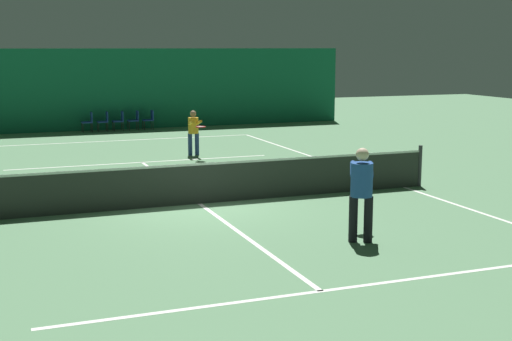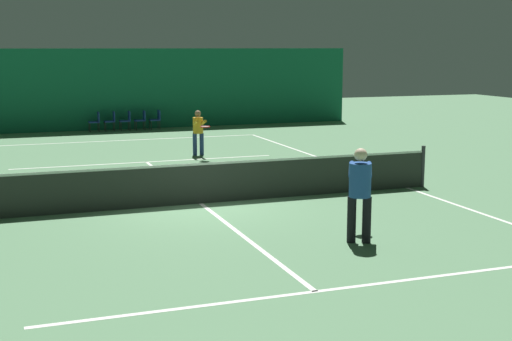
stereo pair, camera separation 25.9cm
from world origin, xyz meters
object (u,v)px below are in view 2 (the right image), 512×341
player_near (360,188)px  courtside_chair_0 (96,120)px  courtside_chair_1 (111,120)px  courtside_chair_2 (126,119)px  courtside_chair_3 (141,119)px  courtside_chair_4 (156,118)px  tennis_net (200,182)px  player_far (198,129)px

player_near → courtside_chair_0: (-2.33, 19.40, -0.54)m
courtside_chair_0 → courtside_chair_1: size_ratio=1.00×
courtside_chair_2 → courtside_chair_1: bearing=-90.0°
courtside_chair_3 → courtside_chair_4: 0.66m
courtside_chair_3 → courtside_chair_4: size_ratio=1.00×
courtside_chair_3 → tennis_net: bearing=-5.7°
courtside_chair_0 → courtside_chair_3: size_ratio=1.00×
player_far → courtside_chair_1: size_ratio=1.79×
courtside_chair_0 → courtside_chair_2: bearing=90.0°
courtside_chair_0 → player_near: bearing=6.9°
courtside_chair_1 → courtside_chair_2: bearing=90.0°
courtside_chair_3 → courtside_chair_2: bearing=-90.0°
player_far → courtside_chair_0: player_far is taller
courtside_chair_0 → courtside_chair_3: same height
player_far → courtside_chair_0: size_ratio=1.79×
courtside_chair_1 → courtside_chair_4: size_ratio=1.00×
courtside_chair_2 → player_far: bearing=7.5°
courtside_chair_1 → courtside_chair_4: bearing=90.0°
player_far → courtside_chair_2: 8.09m
courtside_chair_2 → tennis_net: bearing=-3.3°
courtside_chair_4 → courtside_chair_3: bearing=-90.0°
tennis_net → courtside_chair_0: 15.24m
tennis_net → player_far: 7.48m
player_near → courtside_chair_3: bearing=29.1°
courtside_chair_0 → courtside_chair_4: same height
player_far → courtside_chair_2: size_ratio=1.79×
tennis_net → courtside_chair_2: size_ratio=14.29×
player_far → courtside_chair_0: bearing=-162.4°
tennis_net → courtside_chair_3: tennis_net is taller
tennis_net → courtside_chair_3: bearing=84.3°
player_far → courtside_chair_4: 8.03m
player_near → courtside_chair_0: player_near is taller
tennis_net → courtside_chair_2: tennis_net is taller
player_near → tennis_net: bearing=52.5°
courtside_chair_3 → player_near: bearing=1.1°
tennis_net → player_far: player_far is taller
player_far → courtside_chair_3: 8.03m
courtside_chair_2 → courtside_chair_3: same height
tennis_net → courtside_chair_0: (-0.44, 15.23, -0.03)m
player_near → courtside_chair_4: player_near is taller
courtside_chair_0 → courtside_chair_2: (1.31, 0.00, 0.00)m
courtside_chair_0 → courtside_chair_1: (0.66, 0.00, 0.00)m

